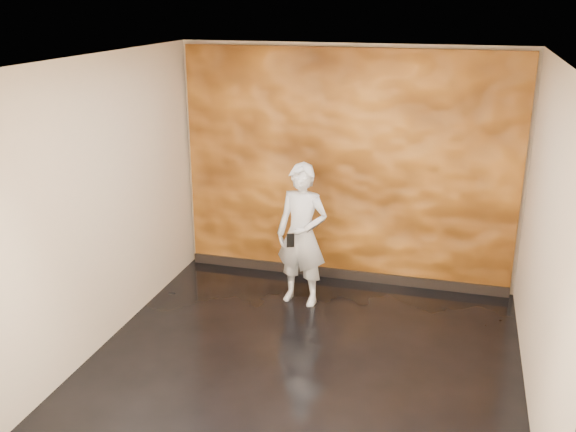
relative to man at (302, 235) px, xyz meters
The scene contains 5 objects.
room 1.37m from the man, 74.26° to the right, with size 4.02×4.02×2.81m.
feature_wall 1.02m from the man, 66.38° to the left, with size 3.90×0.06×2.75m, color orange.
baseboard 1.09m from the man, 65.24° to the left, with size 3.90×0.04×0.12m, color black.
man is the anchor object (origin of this frame).
phone 0.24m from the man, 105.84° to the right, with size 0.08×0.02×0.15m, color black.
Camera 1 is at (1.28, -5.20, 3.29)m, focal length 40.00 mm.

